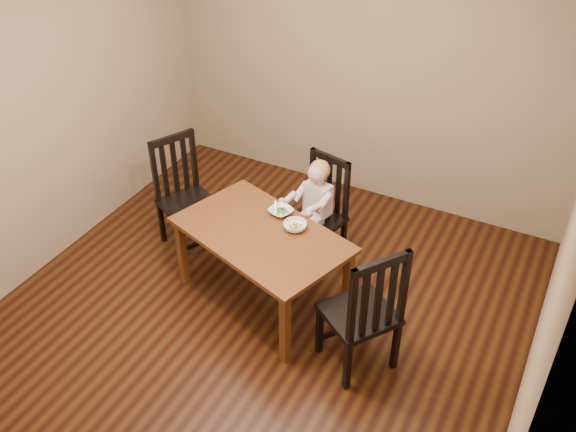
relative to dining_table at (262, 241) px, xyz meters
The scene contains 9 objects.
room 0.77m from the dining_table, 50.89° to the right, with size 4.01×4.01×2.71m.
dining_table is the anchor object (origin of this frame).
chair_child 0.75m from the dining_table, 77.07° to the left, with size 0.50×0.49×0.98m.
chair_left 1.06m from the dining_table, 159.95° to the left, with size 0.58×0.59×1.04m.
chair_right 1.03m from the dining_table, 16.71° to the right, with size 0.64×0.65×1.10m.
toddler 0.69m from the dining_table, 77.08° to the left, with size 0.30×0.38×0.52m, color beige, non-canonical shape.
bowl_peas 0.31m from the dining_table, 87.28° to the left, with size 0.18×0.18×0.04m, color white.
bowl_veg 0.28m from the dining_table, 37.97° to the left, with size 0.18×0.18×0.06m, color white.
fork 0.31m from the dining_table, 96.07° to the left, with size 0.06×0.11×0.05m.
Camera 1 is at (1.91, -3.29, 3.67)m, focal length 40.00 mm.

